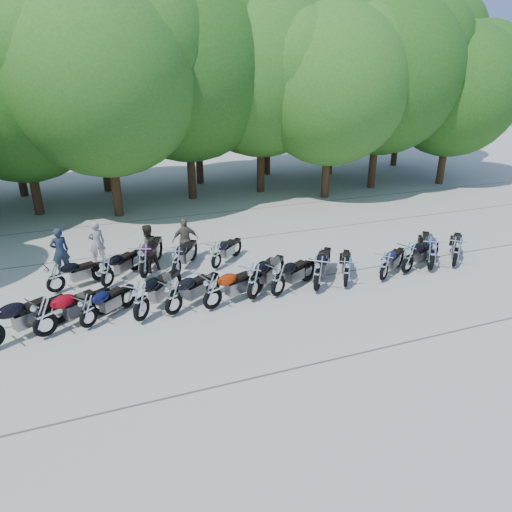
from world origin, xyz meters
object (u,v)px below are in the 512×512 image
object	(u,v)px
motorcycle_3	(141,300)
motorcycle_9	(346,271)
motorcycle_2	(87,310)
rider_0	(60,251)
motorcycle_6	(254,280)
rider_2	(185,240)
motorcycle_7	(278,279)
motorcycle_18	(216,255)
rider_1	(147,249)
motorcycle_13	(456,251)
motorcycle_17	(176,261)
motorcycle_1	(44,316)
motorcycle_15	(107,271)
motorcycle_10	(385,266)
motorcycle_4	(173,297)
rider_3	(97,243)
motorcycle_11	(408,257)
motorcycle_8	(318,273)
motorcycle_16	(143,260)
motorcycle_5	(212,291)
motorcycle_14	(55,277)

from	to	relation	value
motorcycle_3	motorcycle_9	distance (m)	6.55
motorcycle_2	rider_0	size ratio (longest dim) A/B	1.22
motorcycle_6	rider_2	world-z (taller)	rider_2
motorcycle_7	rider_2	bearing A→B (deg)	-0.90
motorcycle_9	rider_0	size ratio (longest dim) A/B	1.26
motorcycle_6	motorcycle_18	bearing A→B (deg)	-33.16
motorcycle_2	rider_1	xyz separation A→B (m)	(2.11, 3.35, 0.29)
motorcycle_6	rider_0	xyz separation A→B (m)	(-5.60, 4.25, 0.15)
motorcycle_13	motorcycle_17	size ratio (longest dim) A/B	1.01
motorcycle_6	rider_0	distance (m)	7.03
motorcycle_1	motorcycle_15	bearing A→B (deg)	-63.83
motorcycle_9	motorcycle_10	distance (m)	1.45
motorcycle_4	rider_3	distance (m)	5.23
motorcycle_9	motorcycle_11	distance (m)	2.56
motorcycle_18	rider_2	distance (m)	1.48
motorcycle_10	rider_1	size ratio (longest dim) A/B	1.21
motorcycle_8	rider_3	xyz separation A→B (m)	(-6.47, 4.95, 0.10)
motorcycle_15	rider_3	distance (m)	2.32
motorcycle_9	motorcycle_16	world-z (taller)	motorcycle_16
motorcycle_1	rider_0	distance (m)	4.34
motorcycle_8	motorcycle_15	size ratio (longest dim) A/B	1.15
motorcycle_1	motorcycle_18	size ratio (longest dim) A/B	1.15
motorcycle_11	rider_1	world-z (taller)	rider_1
motorcycle_10	motorcycle_18	world-z (taller)	motorcycle_10
motorcycle_18	rider_1	xyz separation A→B (m)	(-2.28, 0.71, 0.29)
motorcycle_2	motorcycle_15	bearing A→B (deg)	-54.63
motorcycle_10	rider_3	distance (m)	10.27
motorcycle_5	motorcycle_7	size ratio (longest dim) A/B	1.03
motorcycle_2	motorcycle_15	xyz separation A→B (m)	(0.65, 2.46, 0.03)
motorcycle_6	rider_3	bearing A→B (deg)	-0.26
motorcycle_3	motorcycle_14	bearing A→B (deg)	-9.32
motorcycle_8	motorcycle_15	world-z (taller)	motorcycle_8
motorcycle_1	motorcycle_11	bearing A→B (deg)	-119.52
motorcycle_2	rider_3	world-z (taller)	rider_3
rider_0	motorcycle_15	bearing A→B (deg)	111.31
motorcycle_10	rider_2	distance (m)	7.17
motorcycle_8	motorcycle_10	distance (m)	2.48
motorcycle_18	rider_0	size ratio (longest dim) A/B	1.22
motorcycle_7	rider_2	size ratio (longest dim) A/B	1.35
motorcycle_15	motorcycle_18	distance (m)	3.74
motorcycle_17	rider_1	size ratio (longest dim) A/B	1.30
motorcycle_3	motorcycle_14	distance (m)	3.62
motorcycle_8	motorcycle_1	bearing A→B (deg)	37.01
motorcycle_2	motorcycle_4	bearing A→B (deg)	-132.70
rider_1	motorcycle_2	bearing A→B (deg)	34.02
motorcycle_9	motorcycle_11	bearing A→B (deg)	-145.32
motorcycle_9	motorcycle_15	size ratio (longest dim) A/B	0.98
motorcycle_3	motorcycle_7	size ratio (longest dim) A/B	1.11
motorcycle_9	motorcycle_16	size ratio (longest dim) A/B	0.83
rider_3	motorcycle_15	bearing A→B (deg)	86.70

